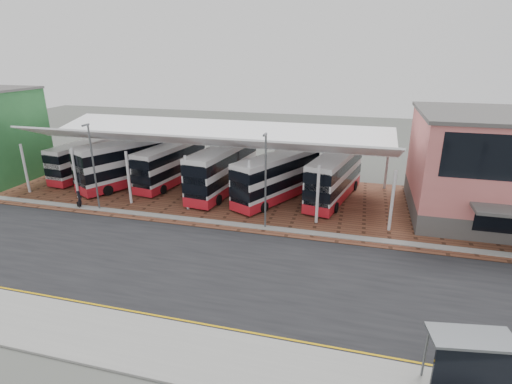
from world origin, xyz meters
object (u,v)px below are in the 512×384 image
at_px(bus_2, 171,164).
at_px(bus_3, 223,170).
at_px(bus_5, 335,177).
at_px(bus_0, 87,159).
at_px(bus_shelter, 479,362).
at_px(pedestrian, 80,199).
at_px(bus_4, 277,178).
at_px(bus_1, 131,163).

bearing_deg(bus_2, bus_3, -2.07).
bearing_deg(bus_5, bus_0, -168.22).
bearing_deg(bus_2, bus_0, -170.62).
bearing_deg(bus_shelter, pedestrian, 145.61).
bearing_deg(bus_5, bus_shelter, -59.33).
height_order(bus_2, bus_shelter, bus_2).
distance_m(bus_0, pedestrian, 10.64).
xyz_separation_m(bus_5, bus_shelter, (7.75, -23.05, -0.46)).
height_order(bus_4, bus_shelter, bus_4).
xyz_separation_m(bus_1, bus_3, (10.55, 0.19, -0.06)).
relative_size(bus_0, bus_shelter, 2.77).
distance_m(bus_1, pedestrian, 7.91).
bearing_deg(bus_3, bus_0, -176.14).
height_order(bus_1, bus_2, bus_1).
bearing_deg(bus_2, bus_1, -152.88).
bearing_deg(pedestrian, bus_5, -88.09).
bearing_deg(bus_3, bus_shelter, -42.10).
distance_m(bus_2, bus_4, 12.53).
xyz_separation_m(bus_3, bus_shelter, (19.10, -22.20, -0.55)).
bearing_deg(bus_shelter, bus_1, 134.11).
bearing_deg(pedestrian, bus_4, -86.64).
xyz_separation_m(bus_5, pedestrian, (-22.81, -8.74, -1.42)).
height_order(bus_4, pedestrian, bus_4).
height_order(bus_3, bus_4, bus_3).
relative_size(pedestrian, bus_shelter, 0.47).
relative_size(bus_3, pedestrian, 6.88).
bearing_deg(bus_1, bus_0, -163.69).
height_order(bus_1, bus_4, bus_1).
height_order(bus_5, pedestrian, bus_5).
xyz_separation_m(bus_1, pedestrian, (-0.91, -7.70, -1.58)).
bearing_deg(bus_4, bus_1, -155.97).
bearing_deg(bus_2, bus_4, -0.47).
bearing_deg(bus_shelter, bus_0, 138.09).
relative_size(bus_0, bus_2, 0.94).
xyz_separation_m(bus_4, bus_5, (5.45, 1.58, 0.03)).
height_order(bus_1, bus_5, bus_1).
bearing_deg(bus_1, bus_shelter, -10.04).
distance_m(bus_0, bus_2, 10.70).
relative_size(bus_4, bus_shelter, 2.98).
bearing_deg(bus_4, bus_5, 42.09).
bearing_deg(bus_2, bus_shelter, -34.09).
bearing_deg(bus_4, bus_0, -158.39).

